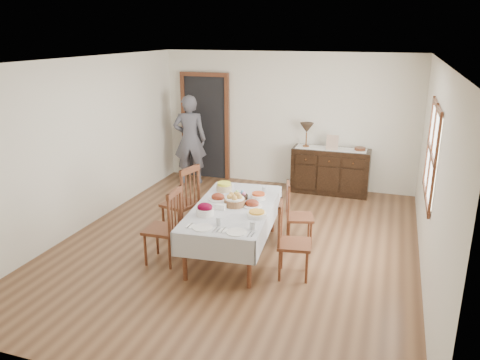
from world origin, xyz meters
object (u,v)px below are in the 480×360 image
(chair_left_far, at_px, (183,201))
(sideboard, at_px, (330,171))
(chair_left_near, at_px, (166,226))
(chair_right_near, at_px, (290,240))
(dining_table, at_px, (233,212))
(person, at_px, (190,137))
(table_lamp, at_px, (307,128))
(chair_right_far, at_px, (296,214))

(chair_left_far, bearing_deg, sideboard, 159.64)
(chair_left_near, height_order, sideboard, chair_left_near)
(chair_left_near, xyz_separation_m, chair_right_near, (1.63, 0.16, -0.03))
(dining_table, xyz_separation_m, chair_left_far, (-0.92, 0.34, -0.06))
(dining_table, distance_m, chair_left_far, 0.98)
(person, bearing_deg, table_lamp, 168.55)
(sideboard, bearing_deg, chair_left_near, -115.13)
(table_lamp, bearing_deg, chair_right_far, -82.04)
(dining_table, distance_m, chair_left_near, 0.93)
(chair_right_near, height_order, person, person)
(dining_table, xyz_separation_m, chair_left_near, (-0.75, -0.53, -0.09))
(sideboard, bearing_deg, chair_right_near, -90.42)
(chair_left_near, height_order, person, person)
(dining_table, bearing_deg, table_lamp, 76.93)
(dining_table, height_order, person, person)
(chair_left_near, xyz_separation_m, sideboard, (1.66, 3.53, -0.09))
(chair_right_far, height_order, table_lamp, table_lamp)
(sideboard, bearing_deg, chair_right_far, -93.43)
(person, relative_size, table_lamp, 4.13)
(chair_left_far, bearing_deg, chair_right_near, 82.31)
(person, bearing_deg, dining_table, 106.73)
(sideboard, height_order, table_lamp, table_lamp)
(dining_table, height_order, chair_left_far, chair_left_far)
(dining_table, xyz_separation_m, sideboard, (0.90, 3.00, -0.18))
(chair_right_near, xyz_separation_m, sideboard, (0.02, 3.37, -0.06))
(chair_left_near, distance_m, sideboard, 3.90)
(chair_right_far, distance_m, table_lamp, 2.57)
(chair_left_far, relative_size, chair_right_near, 1.12)
(table_lamp, bearing_deg, chair_left_far, -116.52)
(chair_right_far, xyz_separation_m, table_lamp, (-0.34, 2.44, 0.75))
(dining_table, relative_size, table_lamp, 4.59)
(chair_left_far, distance_m, chair_right_near, 1.93)
(sideboard, xyz_separation_m, table_lamp, (-0.49, 0.00, 0.78))
(chair_left_near, relative_size, chair_right_near, 1.06)
(dining_table, height_order, chair_right_far, chair_right_far)
(chair_right_far, height_order, person, person)
(chair_right_near, distance_m, person, 4.20)
(chair_left_far, height_order, person, person)
(dining_table, xyz_separation_m, chair_right_far, (0.76, 0.57, -0.14))
(chair_right_far, xyz_separation_m, sideboard, (0.15, 2.43, -0.04))
(dining_table, bearing_deg, chair_right_far, 31.87)
(dining_table, relative_size, chair_left_far, 1.93)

